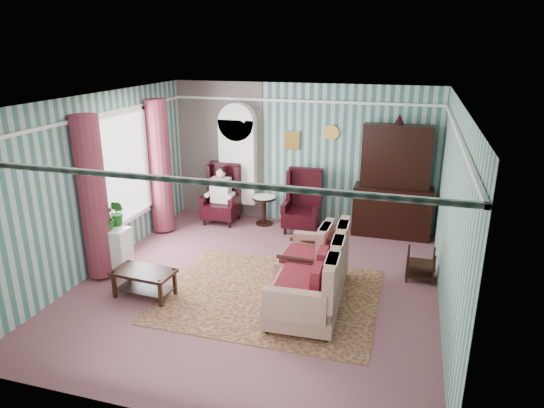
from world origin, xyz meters
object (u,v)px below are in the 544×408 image
(round_side_table, at_px, (264,211))
(plant_stand, at_px, (113,251))
(sofa, at_px, (310,272))
(floral_armchair, at_px, (305,254))
(coffee_table, at_px, (145,283))
(dresser_hutch, at_px, (395,178))
(wingback_left, at_px, (221,194))
(wingback_right, at_px, (302,202))
(nest_table, at_px, (421,264))
(bookcase, at_px, (238,168))
(seated_woman, at_px, (221,196))

(round_side_table, distance_m, plant_stand, 3.36)
(plant_stand, distance_m, sofa, 3.30)
(round_side_table, relative_size, plant_stand, 0.75)
(floral_armchair, bearing_deg, coffee_table, 118.15)
(dresser_hutch, bearing_deg, coffee_table, -133.86)
(wingback_left, height_order, wingback_right, same)
(plant_stand, height_order, coffee_table, plant_stand)
(nest_table, bearing_deg, dresser_hutch, 107.39)
(coffee_table, bearing_deg, dresser_hutch, 46.14)
(dresser_hutch, relative_size, coffee_table, 2.58)
(sofa, relative_size, floral_armchair, 2.07)
(bookcase, relative_size, sofa, 1.06)
(nest_table, xyz_separation_m, floral_armchair, (-1.77, -0.66, 0.24))
(round_side_table, bearing_deg, wingback_left, -170.54)
(plant_stand, relative_size, sofa, 0.38)
(seated_woman, height_order, nest_table, seated_woman)
(wingback_left, xyz_separation_m, nest_table, (4.07, -1.55, -0.35))
(wingback_left, bearing_deg, bookcase, 57.34)
(round_side_table, relative_size, nest_table, 1.11)
(sofa, bearing_deg, bookcase, 33.17)
(wingback_right, bearing_deg, coffee_table, -116.92)
(bookcase, height_order, floral_armchair, bookcase)
(bookcase, bearing_deg, nest_table, -26.92)
(bookcase, height_order, plant_stand, bookcase)
(dresser_hutch, relative_size, wingback_right, 1.89)
(wingback_left, relative_size, floral_armchair, 1.23)
(floral_armchair, bearing_deg, round_side_table, 32.90)
(nest_table, bearing_deg, sofa, -141.97)
(seated_woman, xyz_separation_m, coffee_table, (0.08, -3.29, -0.38))
(wingback_right, relative_size, plant_stand, 1.56)
(plant_stand, bearing_deg, nest_table, 13.84)
(floral_armchair, bearing_deg, seated_woman, 48.36)
(dresser_hutch, distance_m, coffee_table, 5.03)
(wingback_left, bearing_deg, dresser_hutch, 4.41)
(wingback_right, height_order, floral_armchair, wingback_right)
(round_side_table, distance_m, nest_table, 3.60)
(round_side_table, xyz_separation_m, floral_armchair, (1.40, -2.36, 0.21))
(wingback_left, distance_m, floral_armchair, 3.19)
(round_side_table, height_order, floral_armchair, floral_armchair)
(seated_woman, relative_size, sofa, 0.56)
(wingback_right, xyz_separation_m, seated_woman, (-1.75, 0.00, -0.04))
(coffee_table, bearing_deg, sofa, 11.95)
(round_side_table, height_order, coffee_table, round_side_table)
(bookcase, distance_m, wingback_right, 1.63)
(seated_woman, height_order, floral_armchair, seated_woman)
(plant_stand, xyz_separation_m, floral_armchair, (3.10, 0.54, 0.11))
(sofa, distance_m, floral_armchair, 0.60)
(nest_table, relative_size, floral_armchair, 0.53)
(bookcase, relative_size, dresser_hutch, 0.95)
(round_side_table, relative_size, coffee_table, 0.66)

